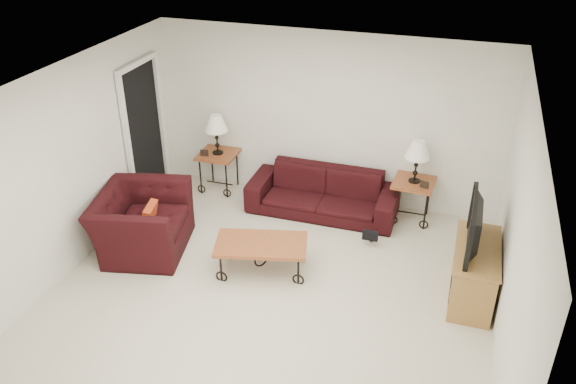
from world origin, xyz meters
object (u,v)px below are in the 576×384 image
at_px(side_table_left, 219,171).
at_px(coffee_table, 261,257).
at_px(television, 481,226).
at_px(side_table_right, 412,200).
at_px(sofa, 323,193).
at_px(backpack, 372,229).
at_px(lamp_left, 217,134).
at_px(armchair, 142,222).
at_px(tv_stand, 474,272).
at_px(lamp_right, 417,162).

bearing_deg(side_table_left, coffee_table, -53.11).
bearing_deg(coffee_table, television, 6.72).
bearing_deg(side_table_right, sofa, -171.75).
bearing_deg(backpack, lamp_left, -172.87).
xyz_separation_m(side_table_left, backpack, (2.52, -0.75, -0.10)).
bearing_deg(coffee_table, side_table_right, 48.54).
relative_size(side_table_right, lamp_left, 0.99).
bearing_deg(side_table_right, television, -60.01).
height_order(side_table_right, armchair, armchair).
bearing_deg(backpack, coffee_table, -114.46).
bearing_deg(tv_stand, armchair, -175.96).
xyz_separation_m(sofa, lamp_left, (-1.69, 0.18, 0.61)).
xyz_separation_m(armchair, backpack, (2.80, 1.05, -0.19)).
distance_m(lamp_right, tv_stand, 1.84).
height_order(armchair, television, television).
relative_size(side_table_left, side_table_right, 1.01).
bearing_deg(television, tv_stand, 90.00).
relative_size(lamp_left, backpack, 1.49).
bearing_deg(sofa, side_table_right, 8.25).
bearing_deg(armchair, side_table_left, -21.33).
bearing_deg(side_table_right, side_table_left, 180.00).
height_order(side_table_right, backpack, side_table_right).
distance_m(side_table_right, backpack, 0.86).
distance_m(tv_stand, backpack, 1.52).
relative_size(side_table_right, coffee_table, 0.55).
relative_size(sofa, side_table_right, 3.50).
bearing_deg(backpack, armchair, -135.79).
relative_size(lamp_right, backpack, 1.48).
distance_m(television, backpack, 1.67).
bearing_deg(lamp_right, television, -60.01).
xyz_separation_m(side_table_left, side_table_right, (2.94, 0.00, -0.00)).
distance_m(lamp_left, lamp_right, 2.94).
bearing_deg(backpack, television, -6.92).
bearing_deg(lamp_left, armchair, -98.86).
relative_size(side_table_right, tv_stand, 0.55).
distance_m(sofa, armchair, 2.55).
height_order(lamp_left, lamp_right, lamp_left).
distance_m(sofa, tv_stand, 2.51).
bearing_deg(armchair, tv_stand, -98.44).
bearing_deg(sofa, lamp_right, 8.25).
distance_m(side_table_left, television, 4.14).
bearing_deg(tv_stand, side_table_left, 158.50).
bearing_deg(side_table_right, coffee_table, -131.46).
xyz_separation_m(coffee_table, backpack, (1.17, 1.05, -0.00)).
bearing_deg(coffee_table, tv_stand, 6.67).
xyz_separation_m(sofa, tv_stand, (2.13, -1.33, 0.02)).
relative_size(lamp_left, tv_stand, 0.55).
bearing_deg(lamp_right, armchair, -150.80).
xyz_separation_m(coffee_table, armchair, (-1.63, 0.00, 0.19)).
xyz_separation_m(lamp_right, coffee_table, (-1.59, -1.80, -0.70)).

